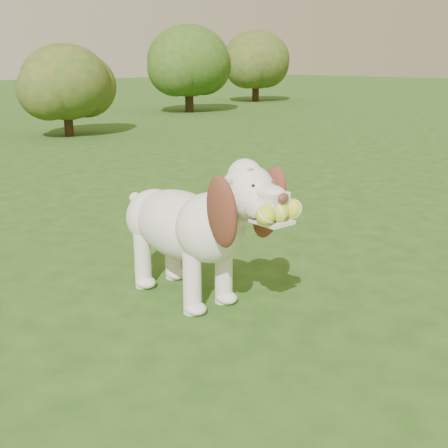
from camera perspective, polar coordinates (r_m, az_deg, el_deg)
ground at (r=3.62m, az=-9.38°, el=-4.41°), size 80.00×80.00×0.00m
dog at (r=2.97m, az=-3.23°, el=0.20°), size 0.46×1.28×0.83m
shrub_c at (r=10.29m, az=-15.81°, el=13.69°), size 1.52×1.52×1.57m
shrub_f at (r=14.89m, az=-3.61°, el=16.19°), size 2.10×2.10×2.17m
shrub_h at (r=19.01m, az=3.27°, el=16.31°), size 2.17×2.17×2.25m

